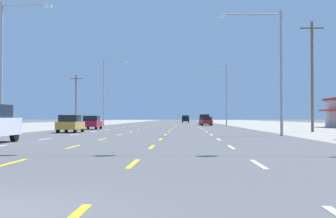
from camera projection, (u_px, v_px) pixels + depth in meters
name	position (u px, v px, depth m)	size (l,w,h in m)	color
ground_plane	(164.00, 126.00, 72.13)	(572.00, 572.00, 0.00)	#4C4C4F
lot_apron_left	(6.00, 126.00, 72.98)	(28.00, 440.00, 0.01)	gray
lot_apron_right	(325.00, 126.00, 71.28)	(28.00, 440.00, 0.01)	gray
lane_markings	(171.00, 123.00, 110.60)	(10.64, 227.60, 0.01)	white
signal_span_wire	(107.00, 13.00, 17.45)	(25.36, 0.53, 9.06)	brown
hatchback_far_left_near	(70.00, 124.00, 40.92)	(1.72, 3.90, 1.54)	#B28C33
hatchback_far_left_mid	(92.00, 122.00, 52.73)	(1.72, 3.90, 1.54)	maroon
sedan_far_right_midfar	(207.00, 121.00, 78.20)	(1.80, 4.50, 1.46)	red
suv_far_right_far	(204.00, 119.00, 91.15)	(1.98, 4.90, 1.98)	#4C196B
suv_inner_right_farther	(185.00, 119.00, 127.28)	(1.98, 4.90, 1.98)	black
streetlight_left_row_0	(6.00, 58.00, 34.07)	(3.79, 0.26, 9.81)	gray
streetlight_right_row_0	(274.00, 62.00, 33.39)	(4.64, 0.26, 8.98)	gray
streetlight_left_row_1	(106.00, 88.00, 77.36)	(3.98, 0.26, 10.91)	gray
streetlight_right_row_1	(223.00, 90.00, 76.69)	(4.74, 0.26, 10.19)	gray
utility_pole_right_row_0	(312.00, 75.00, 42.88)	(2.20, 0.26, 10.15)	brown
utility_pole_left_row_1	(76.00, 99.00, 80.23)	(2.20, 0.26, 8.67)	brown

